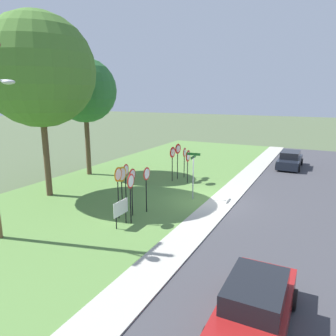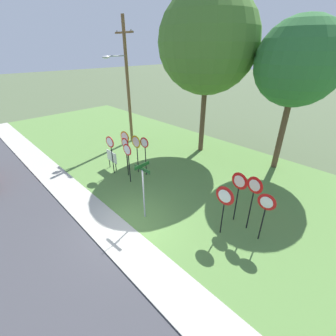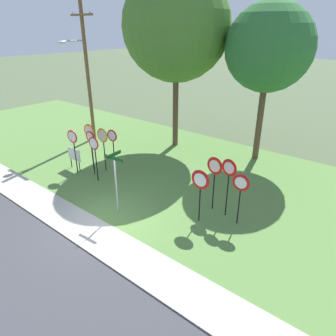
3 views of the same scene
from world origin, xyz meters
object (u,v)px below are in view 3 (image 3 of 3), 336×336
Objects in this scene: stop_sign_far_right at (91,144)px; notice_board at (74,155)px; yield_sign_far_right at (214,171)px; street_name_post at (116,178)px; stop_sign_far_left at (95,150)px; stop_sign_far_center at (73,142)px; yield_sign_far_left at (200,184)px; yield_sign_near_left at (240,188)px; stop_sign_near_right at (103,140)px; utility_pole at (86,68)px; yield_sign_near_right at (229,174)px; oak_tree_left at (176,27)px; oak_tree_right at (269,48)px; stop_sign_center_tall at (90,137)px; stop_sign_near_left at (113,142)px.

notice_board is (-1.37, -0.22, -0.92)m from stop_sign_far_right.
yield_sign_far_right is 0.89× the size of street_name_post.
stop_sign_far_left is 0.99× the size of stop_sign_far_center.
yield_sign_near_left is at bearing 30.68° from yield_sign_far_left.
stop_sign_near_right is 6.49m from utility_pole.
yield_sign_far_right is 0.27× the size of utility_pole.
oak_tree_left is at bearing 150.41° from yield_sign_near_right.
yield_sign_near_right is 8.26m from oak_tree_right.
stop_sign_center_tall is at bearing 174.55° from yield_sign_far_left.
yield_sign_near_right is at bearing 3.32° from stop_sign_far_right.
stop_sign_near_right is 1.02× the size of stop_sign_far_left.
stop_sign_center_tall is 8.86m from yield_sign_near_left.
yield_sign_near_right reaches higher than stop_sign_far_right.
stop_sign_center_tall is 7.50m from yield_sign_far_right.
stop_sign_center_tall is 0.29× the size of utility_pole.
oak_tree_right is (-2.42, 7.02, 4.65)m from yield_sign_near_left.
utility_pole is at bearing 171.18° from yield_sign_far_right.
stop_sign_far_center is at bearing -129.13° from oak_tree_right.
stop_sign_near_left is 0.94× the size of stop_sign_center_tall.
stop_sign_far_center is 1.09× the size of yield_sign_near_left.
utility_pole is at bearing 140.62° from stop_sign_far_left.
stop_sign_far_right reaches higher than yield_sign_far_left.
yield_sign_far_left reaches higher than yield_sign_near_left.
stop_sign_near_right is at bearing 142.69° from street_name_post.
stop_sign_far_center is at bearing -155.35° from stop_sign_far_right.
stop_sign_far_center is 0.99× the size of yield_sign_far_right.
street_name_post is at bearing -153.69° from yield_sign_far_left.
yield_sign_far_left is 0.94× the size of yield_sign_far_right.
oak_tree_right is at bearing 49.14° from stop_sign_far_right.
stop_sign_far_right is 0.27× the size of utility_pole.
stop_sign_far_center is at bearing -177.55° from yield_sign_near_left.
street_name_post is (3.10, -2.60, -0.10)m from stop_sign_near_left.
stop_sign_far_left is at bearing -96.30° from stop_sign_near_left.
yield_sign_far_right reaches higher than stop_sign_far_center.
yield_sign_far_left is 0.27× the size of oak_tree_right.
stop_sign_far_right is at bearing -164.16° from yield_sign_near_right.
stop_sign_near_left is 0.27× the size of utility_pole.
stop_sign_near_left is 0.95× the size of yield_sign_near_right.
yield_sign_near_left is 0.96× the size of yield_sign_far_left.
street_name_post is at bearing -155.94° from yield_sign_near_left.
stop_sign_near_left is 1.41m from stop_sign_center_tall.
yield_sign_near_right is (6.85, 0.11, 0.18)m from stop_sign_near_left.
stop_sign_center_tall is 10.71m from oak_tree_right.
stop_sign_center_tall reaches higher than yield_sign_near_left.
stop_sign_far_center is 9.20m from yield_sign_near_left.
oak_tree_right is at bearing 49.26° from stop_sign_near_right.
utility_pole is at bearing 146.82° from stop_sign_near_right.
stop_sign_far_right is at bearing -41.43° from stop_sign_center_tall.
utility_pole reaches higher than oak_tree_right.
stop_sign_near_right is at bearing -173.11° from yield_sign_far_right.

